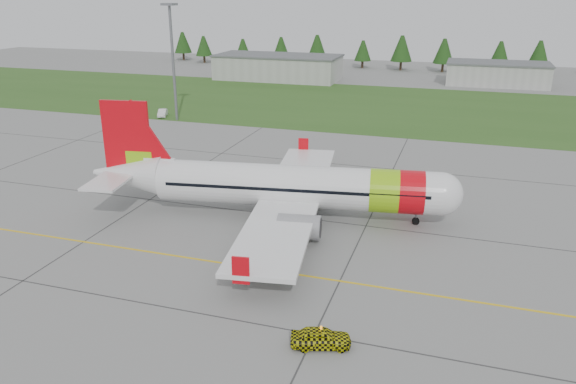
% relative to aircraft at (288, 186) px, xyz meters
% --- Properties ---
extents(ground, '(320.00, 320.00, 0.00)m').
position_rel_aircraft_xyz_m(ground, '(-1.63, -19.95, -3.42)').
color(ground, gray).
rests_on(ground, ground).
extents(aircraft, '(39.02, 36.33, 11.86)m').
position_rel_aircraft_xyz_m(aircraft, '(0.00, 0.00, 0.00)').
color(aircraft, white).
rests_on(aircraft, ground).
extents(follow_me_car, '(1.82, 1.98, 4.08)m').
position_rel_aircraft_xyz_m(follow_me_car, '(9.14, -21.15, -1.38)').
color(follow_me_car, yellow).
rests_on(follow_me_car, ground).
extents(service_van, '(1.87, 1.83, 4.19)m').
position_rel_aircraft_xyz_m(service_van, '(-37.59, 39.79, -1.33)').
color(service_van, silver).
rests_on(service_van, ground).
extents(grass_strip, '(320.00, 50.00, 0.03)m').
position_rel_aircraft_xyz_m(grass_strip, '(-1.63, 62.05, -3.41)').
color(grass_strip, '#30561E').
rests_on(grass_strip, ground).
extents(taxi_guideline, '(120.00, 0.25, 0.02)m').
position_rel_aircraft_xyz_m(taxi_guideline, '(-1.63, -11.95, -3.41)').
color(taxi_guideline, gold).
rests_on(taxi_guideline, ground).
extents(hangar_west, '(32.00, 14.00, 6.00)m').
position_rel_aircraft_xyz_m(hangar_west, '(-31.63, 90.05, -0.42)').
color(hangar_west, '#A8A8A3').
rests_on(hangar_west, ground).
extents(hangar_east, '(24.00, 12.00, 5.20)m').
position_rel_aircraft_xyz_m(hangar_east, '(23.37, 98.05, -0.82)').
color(hangar_east, '#A8A8A3').
rests_on(hangar_east, ground).
extents(floodlight_mast, '(0.50, 0.50, 20.00)m').
position_rel_aircraft_xyz_m(floodlight_mast, '(-33.63, 38.05, 6.58)').
color(floodlight_mast, slate).
rests_on(floodlight_mast, ground).
extents(treeline, '(160.00, 8.00, 10.00)m').
position_rel_aircraft_xyz_m(treeline, '(-1.63, 118.05, 1.58)').
color(treeline, '#1C3F14').
rests_on(treeline, ground).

